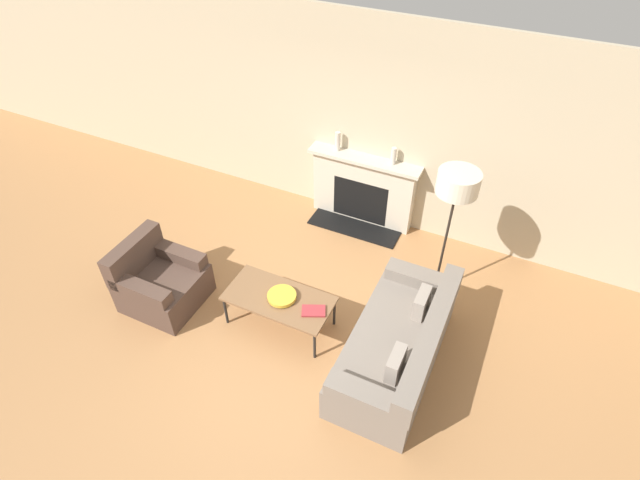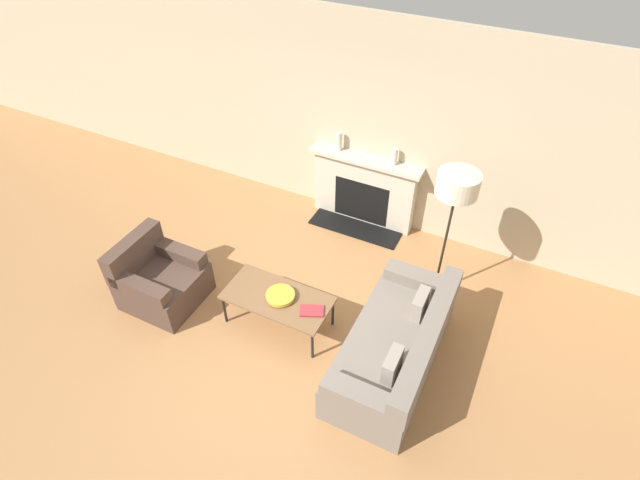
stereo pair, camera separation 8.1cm
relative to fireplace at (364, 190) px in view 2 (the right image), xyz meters
The scene contains 11 objects.
ground_plane 2.58m from the fireplace, 90.41° to the right, with size 18.00×18.00×0.00m, color #A87547.
wall_back 0.95m from the fireplace, 97.16° to the left, with size 18.00×0.06×2.90m.
fireplace is the anchor object (origin of this frame).
couch 2.57m from the fireplace, 59.40° to the right, with size 0.88×1.91×0.78m.
armchair_near 3.02m from the fireplace, 122.39° to the right, with size 0.87×0.85×0.83m.
coffee_table 2.27m from the fireplace, 92.91° to the right, with size 1.23×0.60×0.45m.
bowl 2.26m from the fireplace, 91.98° to the right, with size 0.33×0.33×0.06m.
book 2.30m from the fireplace, 81.73° to the right, with size 0.31×0.26×0.02m.
floor_lamp 1.98m from the fireplace, 34.61° to the right, with size 0.46×0.46×1.79m.
mantel_vase_left 0.79m from the fireplace, behind, with size 0.07×0.07×0.28m.
mantel_vase_center_left 0.76m from the fireplace, ahead, with size 0.07×0.07×0.24m.
Camera 2 is at (2.02, -2.92, 4.69)m, focal length 28.00 mm.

